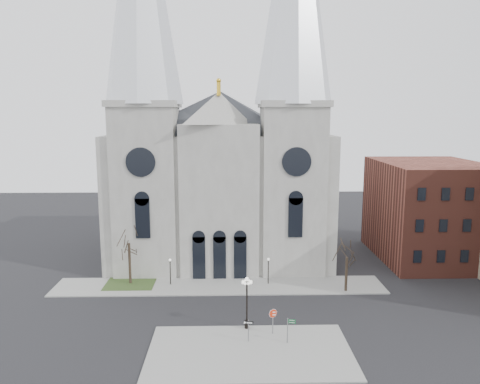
{
  "coord_description": "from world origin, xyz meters",
  "views": [
    {
      "loc": [
        1.21,
        -43.31,
        20.93
      ],
      "look_at": [
        2.44,
        8.0,
        12.2
      ],
      "focal_mm": 35.0,
      "sensor_mm": 36.0,
      "label": 1
    }
  ],
  "objects_px": {
    "stop_sign": "(273,316)",
    "globe_lamp": "(247,296)",
    "street_name_sign": "(288,328)",
    "one_way_sign": "(248,327)"
  },
  "relations": [
    {
      "from": "globe_lamp",
      "to": "one_way_sign",
      "type": "height_order",
      "value": "globe_lamp"
    },
    {
      "from": "stop_sign",
      "to": "globe_lamp",
      "type": "xyz_separation_m",
      "value": [
        -2.43,
        1.21,
        1.5
      ]
    },
    {
      "from": "street_name_sign",
      "to": "globe_lamp",
      "type": "bearing_deg",
      "value": 151.68
    },
    {
      "from": "globe_lamp",
      "to": "one_way_sign",
      "type": "distance_m",
      "value": 3.29
    },
    {
      "from": "street_name_sign",
      "to": "one_way_sign",
      "type": "bearing_deg",
      "value": -174.06
    },
    {
      "from": "street_name_sign",
      "to": "stop_sign",
      "type": "bearing_deg",
      "value": 135.33
    },
    {
      "from": "stop_sign",
      "to": "street_name_sign",
      "type": "bearing_deg",
      "value": -59.88
    },
    {
      "from": "stop_sign",
      "to": "street_name_sign",
      "type": "distance_m",
      "value": 2.29
    },
    {
      "from": "stop_sign",
      "to": "globe_lamp",
      "type": "bearing_deg",
      "value": 150.01
    },
    {
      "from": "one_way_sign",
      "to": "stop_sign",
      "type": "bearing_deg",
      "value": 39.16
    }
  ]
}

